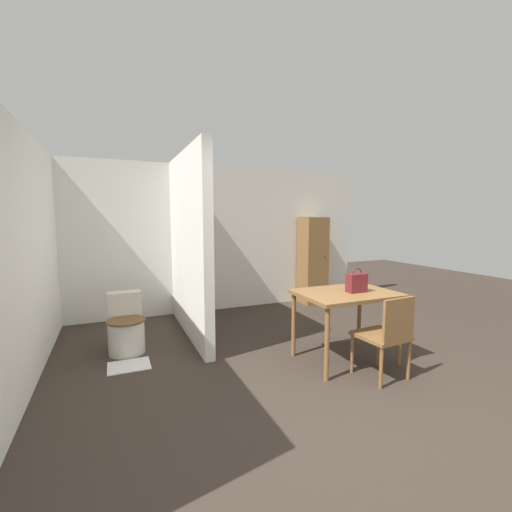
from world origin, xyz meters
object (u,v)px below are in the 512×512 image
Objects in this scene: handbag at (357,283)px; wooden_cabinet at (313,260)px; dining_table at (346,300)px; toilet at (126,328)px; wooden_chair at (387,333)px.

handbag is 0.17× the size of wooden_cabinet.
toilet is at bearing 151.07° from dining_table.
toilet is (-2.28, 1.26, -0.42)m from dining_table.
dining_table is at bearing 94.74° from wooden_chair.
wooden_cabinet is at bearing 66.48° from wooden_chair.
dining_table is 0.59m from wooden_chair.
toilet is 3.61m from wooden_cabinet.
handbag is at bearing -28.66° from dining_table.
handbag is at bearing -28.92° from toilet.
handbag reaches higher than wooden_chair.
wooden_cabinet is (3.38, 1.16, 0.53)m from toilet.
dining_table is 2.66m from wooden_cabinet.
dining_table is 1.56× the size of toilet.
wooden_chair is at bearing -37.15° from toilet.
wooden_cabinet is (1.09, 2.43, 0.11)m from dining_table.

